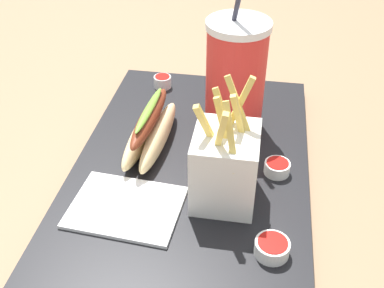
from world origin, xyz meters
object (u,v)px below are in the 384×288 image
at_px(fries_basket, 225,165).
at_px(hot_dog_1, 150,130).
at_px(soda_cup, 236,76).
at_px(napkin_stack, 126,207).
at_px(ketchup_cup_2, 163,81).
at_px(ketchup_cup_1, 277,167).
at_px(ketchup_cup_3, 272,247).

bearing_deg(fries_basket, hot_dog_1, -127.85).
height_order(soda_cup, napkin_stack, soda_cup).
height_order(ketchup_cup_2, napkin_stack, ketchup_cup_2).
height_order(fries_basket, ketchup_cup_2, fries_basket).
relative_size(soda_cup, ketchup_cup_1, 7.53).
height_order(ketchup_cup_1, napkin_stack, ketchup_cup_1).
height_order(hot_dog_1, ketchup_cup_2, hot_dog_1).
height_order(fries_basket, ketchup_cup_1, fries_basket).
bearing_deg(hot_dog_1, ketchup_cup_1, 79.85).
xyz_separation_m(ketchup_cup_2, napkin_stack, (0.30, 0.02, -0.01)).
relative_size(fries_basket, napkin_stack, 1.19).
bearing_deg(napkin_stack, hot_dog_1, 179.72).
bearing_deg(hot_dog_1, fries_basket, 52.15).
xyz_separation_m(ketchup_cup_1, ketchup_cup_3, (0.14, -0.00, 0.00)).
distance_m(ketchup_cup_1, ketchup_cup_3, 0.14).
bearing_deg(ketchup_cup_2, napkin_stack, 3.57).
relative_size(fries_basket, hot_dog_1, 0.93).
bearing_deg(ketchup_cup_2, soda_cup, 54.36).
bearing_deg(ketchup_cup_1, ketchup_cup_2, -134.84).
height_order(soda_cup, hot_dog_1, soda_cup).
distance_m(fries_basket, ketchup_cup_1, 0.10).
xyz_separation_m(ketchup_cup_3, napkin_stack, (-0.04, -0.18, -0.01)).
height_order(ketchup_cup_3, napkin_stack, ketchup_cup_3).
xyz_separation_m(soda_cup, hot_dog_1, (0.07, -0.11, -0.06)).
bearing_deg(soda_cup, ketchup_cup_2, -125.64).
distance_m(ketchup_cup_2, ketchup_cup_3, 0.40).
xyz_separation_m(ketchup_cup_1, ketchup_cup_2, (-0.20, -0.20, 0.00)).
bearing_deg(fries_basket, soda_cup, -178.62).
height_order(hot_dog_1, napkin_stack, hot_dog_1).
bearing_deg(ketchup_cup_3, fries_basket, -142.82).
height_order(fries_basket, hot_dog_1, fries_basket).
distance_m(ketchup_cup_3, napkin_stack, 0.19).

